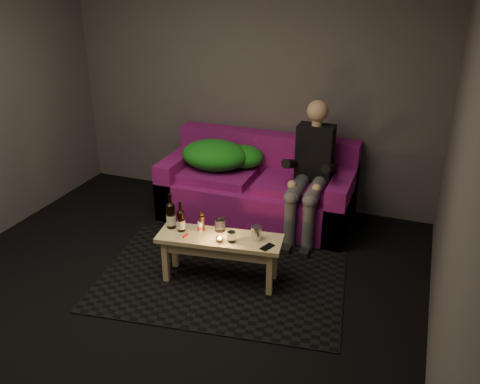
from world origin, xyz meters
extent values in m
plane|color=black|center=(0.00, 0.00, 0.00)|extent=(4.50, 4.50, 0.00)
plane|color=#514E51|center=(0.00, 2.25, 1.30)|extent=(4.00, 0.00, 4.00)
plane|color=#514E51|center=(2.00, 0.00, 1.30)|extent=(0.00, 4.50, 4.50)
cube|color=black|center=(0.34, 0.61, 0.00)|extent=(2.21, 1.73, 0.01)
cube|color=#690E62|center=(0.26, 1.77, 0.20)|extent=(1.92, 0.86, 0.40)
cube|color=#690E62|center=(0.26, 2.10, 0.61)|extent=(1.92, 0.21, 0.42)
cube|color=#690E62|center=(-0.61, 1.77, 0.30)|extent=(0.19, 0.86, 0.60)
cube|color=#690E62|center=(1.12, 1.77, 0.30)|extent=(0.19, 0.86, 0.60)
cube|color=#690E62|center=(-0.15, 1.72, 0.44)|extent=(0.72, 0.58, 0.10)
cube|color=#690E62|center=(0.66, 1.72, 0.44)|extent=(0.72, 0.58, 0.10)
ellipsoid|color=#177E1D|center=(-0.21, 1.77, 0.63)|extent=(0.69, 0.54, 0.29)
ellipsoid|color=#177E1D|center=(0.06, 1.90, 0.61)|extent=(0.42, 0.35, 0.23)
ellipsoid|color=#177E1D|center=(-0.42, 1.89, 0.57)|extent=(0.31, 0.25, 0.15)
cube|color=black|center=(0.82, 1.82, 0.78)|extent=(0.35, 0.21, 0.53)
sphere|color=tan|center=(0.82, 1.82, 1.18)|extent=(0.20, 0.20, 0.20)
cylinder|color=#4B4E55|center=(0.73, 1.52, 0.51)|extent=(0.13, 0.48, 0.13)
cylinder|color=#4B4E55|center=(0.91, 1.52, 0.51)|extent=(0.13, 0.48, 0.13)
cylinder|color=#4B4E55|center=(0.73, 1.29, 0.25)|extent=(0.11, 0.11, 0.49)
cylinder|color=#4B4E55|center=(0.91, 1.29, 0.25)|extent=(0.11, 0.11, 0.49)
cube|color=black|center=(0.73, 1.23, 0.03)|extent=(0.09, 0.21, 0.06)
cube|color=black|center=(0.91, 1.23, 0.03)|extent=(0.09, 0.21, 0.06)
cube|color=#D5BD7C|center=(0.34, 0.56, 0.40)|extent=(1.05, 0.45, 0.04)
cube|color=#D5BD7C|center=(0.34, 0.56, 0.33)|extent=(0.91, 0.36, 0.09)
cube|color=#D5BD7C|center=(-0.07, 0.39, 0.19)|extent=(0.05, 0.05, 0.38)
cube|color=#D5BD7C|center=(-0.10, 0.62, 0.19)|extent=(0.05, 0.05, 0.38)
cube|color=#D5BD7C|center=(0.79, 0.51, 0.19)|extent=(0.05, 0.05, 0.38)
cube|color=#D5BD7C|center=(0.76, 0.73, 0.19)|extent=(0.05, 0.05, 0.38)
cylinder|color=black|center=(-0.09, 0.57, 0.52)|extent=(0.07, 0.07, 0.21)
cylinder|color=white|center=(-0.09, 0.57, 0.49)|extent=(0.08, 0.08, 0.09)
cone|color=black|center=(-0.09, 0.57, 0.64)|extent=(0.07, 0.07, 0.03)
cylinder|color=black|center=(-0.09, 0.57, 0.67)|extent=(0.03, 0.03, 0.10)
cylinder|color=black|center=(0.01, 0.54, 0.50)|extent=(0.06, 0.06, 0.17)
cylinder|color=white|center=(0.01, 0.54, 0.48)|extent=(0.06, 0.06, 0.07)
cone|color=black|center=(0.01, 0.54, 0.60)|extent=(0.06, 0.06, 0.03)
cylinder|color=black|center=(0.01, 0.54, 0.63)|extent=(0.02, 0.02, 0.08)
cylinder|color=silver|center=(0.16, 0.59, 0.46)|extent=(0.05, 0.05, 0.09)
cylinder|color=black|center=(0.16, 0.61, 0.48)|extent=(0.05, 0.05, 0.13)
cylinder|color=white|center=(0.31, 0.66, 0.47)|extent=(0.11, 0.11, 0.10)
cylinder|color=white|center=(0.37, 0.49, 0.44)|extent=(0.06, 0.06, 0.04)
sphere|color=orange|center=(0.37, 0.49, 0.45)|extent=(0.02, 0.02, 0.02)
cylinder|color=white|center=(0.46, 0.52, 0.46)|extent=(0.08, 0.08, 0.09)
cylinder|color=silver|center=(0.63, 0.62, 0.47)|extent=(0.09, 0.09, 0.11)
cube|color=black|center=(0.76, 0.53, 0.42)|extent=(0.10, 0.14, 0.01)
cube|color=red|center=(0.08, 0.47, 0.42)|extent=(0.02, 0.07, 0.01)
camera|label=1|loc=(1.75, -2.75, 2.42)|focal=38.00mm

